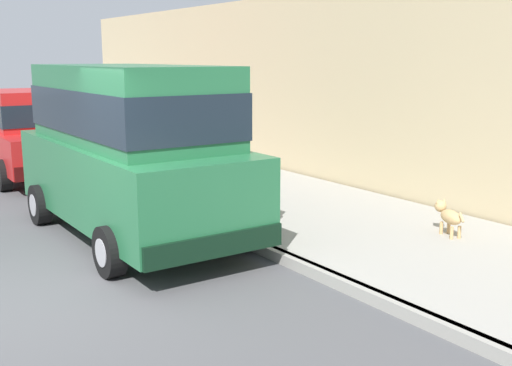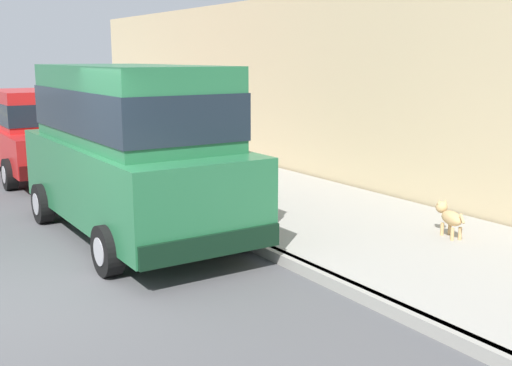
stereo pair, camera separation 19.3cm
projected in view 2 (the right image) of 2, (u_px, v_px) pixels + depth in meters
ground_plane at (16, 301)px, 6.87m from camera, size 80.00×80.00×0.00m
curb at (259, 247)px, 8.56m from camera, size 0.16×64.00×0.14m
sidewalk at (358, 228)px, 9.52m from camera, size 3.60×64.00×0.14m
car_green_van at (131, 143)px, 9.12m from camera, size 2.15×4.91×2.52m
car_red_sedan at (37, 132)px, 13.99m from camera, size 2.09×4.63×1.92m
dog_tan at (449, 216)px, 8.79m from camera, size 0.35×0.73×0.49m
building_facade at (274, 86)px, 14.64m from camera, size 0.50×20.00×3.95m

